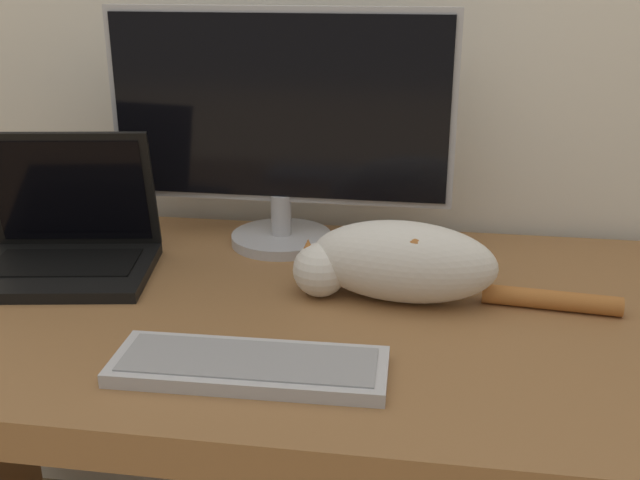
% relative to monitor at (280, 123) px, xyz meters
% --- Properties ---
extents(desk, '(1.50, 0.79, 0.78)m').
position_rel_monitor_xyz_m(desk, '(0.03, -0.27, -0.41)').
color(desk, olive).
rests_on(desk, ground_plane).
extents(monitor, '(0.66, 0.20, 0.46)m').
position_rel_monitor_xyz_m(monitor, '(0.00, 0.00, 0.00)').
color(monitor, '#B2B2B7').
rests_on(monitor, desk).
extents(laptop, '(0.35, 0.29, 0.25)m').
position_rel_monitor_xyz_m(laptop, '(-0.36, -0.20, -0.19)').
color(laptop, black).
rests_on(laptop, desk).
extents(external_keyboard, '(0.38, 0.14, 0.02)m').
position_rel_monitor_xyz_m(external_keyboard, '(0.06, -0.51, -0.23)').
color(external_keyboard, '#BCBCC1').
rests_on(external_keyboard, desk).
extents(cat, '(0.54, 0.16, 0.14)m').
position_rel_monitor_xyz_m(cat, '(0.24, -0.23, -0.17)').
color(cat, silver).
rests_on(cat, desk).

